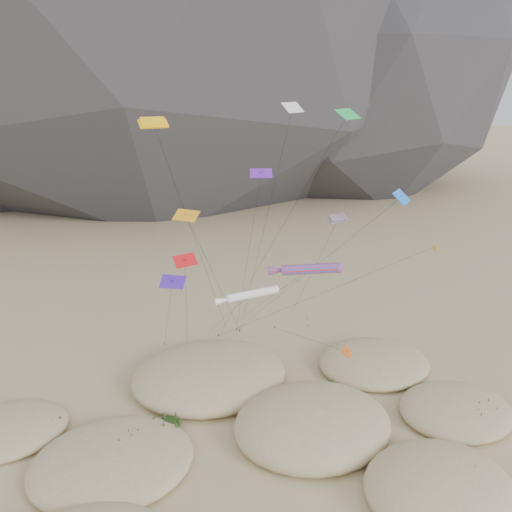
{
  "coord_description": "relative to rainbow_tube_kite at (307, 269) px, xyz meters",
  "views": [
    {
      "loc": [
        -11.8,
        -29.23,
        29.75
      ],
      "look_at": [
        0.25,
        12.0,
        14.35
      ],
      "focal_mm": 35.0,
      "sensor_mm": 36.0,
      "label": 1
    }
  ],
  "objects": [
    {
      "name": "rainbow_tube_kite",
      "position": [
        0.0,
        0.0,
        0.0
      ],
      "size": [
        6.56,
        17.86,
        14.1
      ],
      "color": "red",
      "rests_on": "ground"
    },
    {
      "name": "kite_stakes",
      "position": [
        -2.41,
        13.77,
        -13.17
      ],
      "size": [
        18.75,
        2.94,
        0.3
      ],
      "color": "#3F2D1E",
      "rests_on": "ground"
    },
    {
      "name": "dune_grass",
      "position": [
        -4.93,
        -6.9,
        -12.5
      ],
      "size": [
        44.44,
        30.27,
        1.53
      ],
      "color": "black",
      "rests_on": "ground"
    },
    {
      "name": "white_tube_kite",
      "position": [
        -5.16,
        1.23,
        -2.43
      ],
      "size": [
        6.19,
        14.83,
        11.52
      ],
      "color": "white",
      "rests_on": "ground"
    },
    {
      "name": "multi_parafoil",
      "position": [
        3.49,
        1.59,
        3.86
      ],
      "size": [
        3.02,
        16.81,
        17.86
      ],
      "color": "red",
      "rests_on": "ground"
    },
    {
      "name": "ground",
      "position": [
        -4.52,
        -10.04,
        -13.32
      ],
      "size": [
        500.0,
        500.0,
        0.0
      ],
      "primitive_type": "plane",
      "color": "#CCB789",
      "rests_on": "ground"
    },
    {
      "name": "orange_parafoil",
      "position": [
        -12.65,
        1.47,
        12.68
      ],
      "size": [
        9.84,
        15.12,
        26.89
      ],
      "color": "#F7B40D",
      "rests_on": "ground"
    },
    {
      "name": "delta_kites",
      "position": [
        -0.74,
        1.77,
        5.73
      ],
      "size": [
        25.53,
        21.09,
        27.49
      ],
      "color": "#C44D12",
      "rests_on": "ground"
    },
    {
      "name": "dunes",
      "position": [
        -6.47,
        -5.88,
        -12.62
      ],
      "size": [
        50.0,
        36.22,
        3.88
      ],
      "color": "#CCB789",
      "rests_on": "ground"
    }
  ]
}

